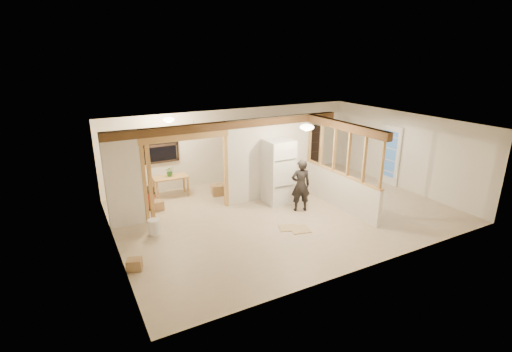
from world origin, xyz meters
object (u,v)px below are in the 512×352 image
work_table (171,187)px  shop_vac (147,198)px  woman (301,185)px  bookshelf (308,148)px  refrigerator (278,171)px

work_table → shop_vac: 1.05m
woman → shop_vac: woman is taller
work_table → bookshelf: bookshelf is taller
woman → bookshelf: bookshelf is taller
work_table → shop_vac: size_ratio=1.67×
work_table → bookshelf: size_ratio=0.62×
refrigerator → woman: (0.20, -0.88, -0.20)m
woman → shop_vac: size_ratio=2.42×
bookshelf → shop_vac: bearing=-171.4°
woman → work_table: 4.07m
shop_vac → bookshelf: 6.41m
woman → bookshelf: size_ratio=0.90×
refrigerator → work_table: size_ratio=1.83×
refrigerator → bookshelf: size_ratio=1.14×
shop_vac → woman: bearing=-30.1°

